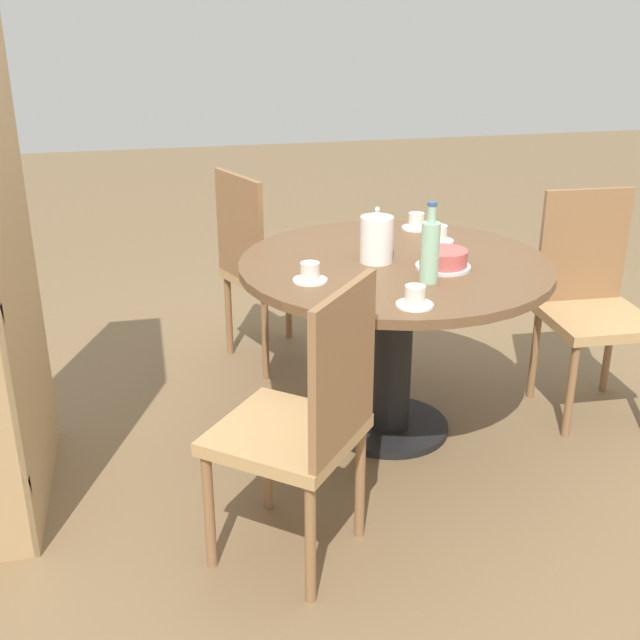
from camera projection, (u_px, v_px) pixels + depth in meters
name	position (u px, v px, depth m)	size (l,w,h in m)	color
ground_plane	(389.00, 429.00, 3.42)	(14.00, 14.00, 0.00)	brown
dining_table	(394.00, 301.00, 3.20)	(1.23, 1.23, 0.75)	black
chair_a	(305.00, 421.00, 2.46)	(0.59, 0.59, 0.96)	olive
chair_b	(592.00, 300.00, 3.43)	(0.44, 0.44, 0.96)	olive
chair_c	(264.00, 265.00, 3.87)	(0.55, 0.55, 0.96)	olive
coffee_pot	(377.00, 237.00, 3.09)	(0.13, 0.13, 0.22)	white
water_bottle	(430.00, 250.00, 2.87)	(0.07, 0.07, 0.30)	#99C6A3
cake_main	(443.00, 260.00, 3.04)	(0.21, 0.21, 0.07)	silver
cup_a	(439.00, 235.00, 3.37)	(0.13, 0.13, 0.07)	white
cup_b	(415.00, 298.00, 2.68)	(0.13, 0.13, 0.07)	white
cup_c	(416.00, 222.00, 3.56)	(0.13, 0.13, 0.07)	white
cup_d	(310.00, 274.00, 2.91)	(0.13, 0.13, 0.07)	white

